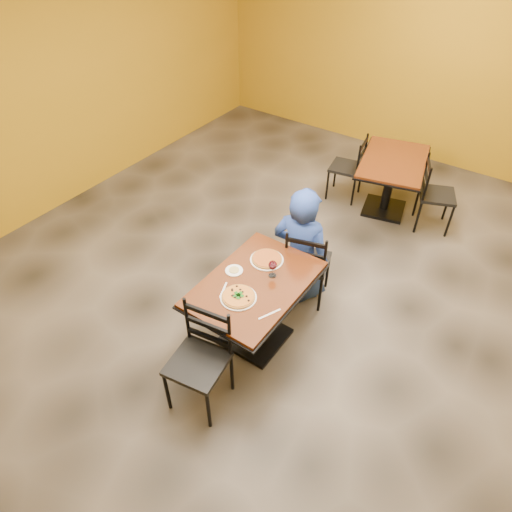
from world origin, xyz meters
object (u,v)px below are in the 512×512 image
Objects in this scene: chair_main_far at (308,262)px; wine_glass at (273,268)px; pizza_far at (267,259)px; plate_far at (267,260)px; side_plate at (234,271)px; chair_main_near at (198,364)px; plate_main at (238,298)px; pizza_main at (238,296)px; chair_second_left at (346,167)px; table_second at (391,174)px; diner at (302,243)px; chair_second_right at (437,195)px; table_main at (255,298)px.

chair_main_far is 5.11× the size of wine_glass.
chair_main_far is at bearing 70.45° from pizza_far.
side_plate is at bearing -118.81° from plate_far.
chair_main_far is at bearing 88.20° from wine_glass.
chair_main_near is 6.01× the size of side_plate.
chair_main_near is at bearing -85.82° from plate_far.
pizza_main is (0.00, 0.00, 0.02)m from plate_main.
plate_main is at bearing -82.21° from pizza_far.
wine_glass reaches higher than side_plate.
chair_second_left is 2.70m from wine_glass.
plate_main is 0.34m from side_plate.
table_second is 2.50m from pizza_far.
wine_glass is at bearing 91.86° from diner.
chair_second_right is at bearing 75.01° from wine_glass.
chair_second_left reaches higher than plate_main.
diner is 0.55m from plate_far.
pizza_main is 1.77× the size of side_plate.
chair_main_near reaches higher than chair_main_far.
chair_second_right is at bearing 0.00° from table_second.
table_main is 0.33m from wine_glass.
wine_glass is (0.53, -2.62, 0.40)m from chair_second_left.
pizza_far is (-0.07, -0.53, 0.14)m from diner.
plate_main is (0.44, -3.01, 0.31)m from chair_second_left.
chair_main_near is at bearing -89.25° from pizza_main.
chair_main_near is at bearing -94.42° from wine_glass.
chair_main_near is 0.76× the size of diner.
side_plate is at bearing 137.71° from chair_second_right.
table_second is at bearing 84.38° from plate_far.
plate_main and plate_far have the same top height.
side_plate is (-0.24, 0.01, 0.20)m from table_main.
chair_second_left is at bearing 180.00° from table_second.
table_main is 3.97× the size of plate_far.
wine_glass is (-0.02, -0.64, 0.38)m from chair_main_far.
side_plate is (-0.34, -0.79, 0.29)m from chair_main_far.
pizza_main is 0.54m from plate_far.
chair_second_right is at bearing 74.35° from table_main.
chair_second_left is at bearing 99.21° from table_main.
diner is at bearing 2.60° from chair_second_left.
plate_main is at bearing -82.21° from plate_far.
plate_main is (-0.17, -3.01, 0.20)m from table_second.
table_second is 4.23× the size of plate_main.
chair_second_left is at bearing 94.37° from side_plate.
pizza_far is (-0.18, -0.50, 0.31)m from chair_main_far.
chair_second_right is 5.71× the size of side_plate.
table_main is 2.82m from chair_second_left.
diner reaches higher than chair_second_left.
chair_second_left is at bearing 98.39° from pizza_main.
chair_second_right is 0.72× the size of diner.
diner is at bearing -34.90° from chair_main_far.
plate_far is (-0.07, -0.53, 0.12)m from diner.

